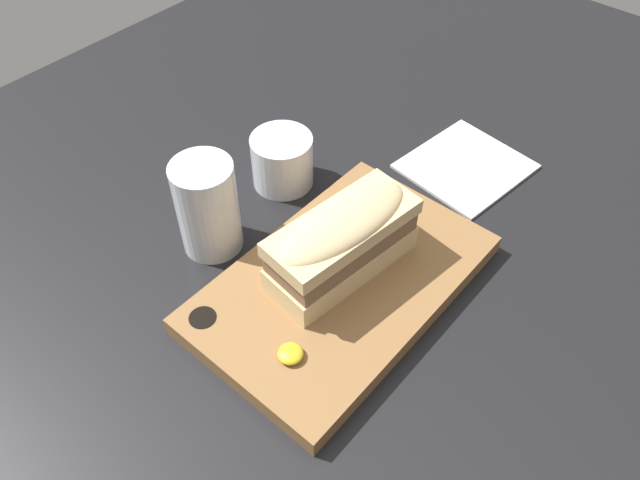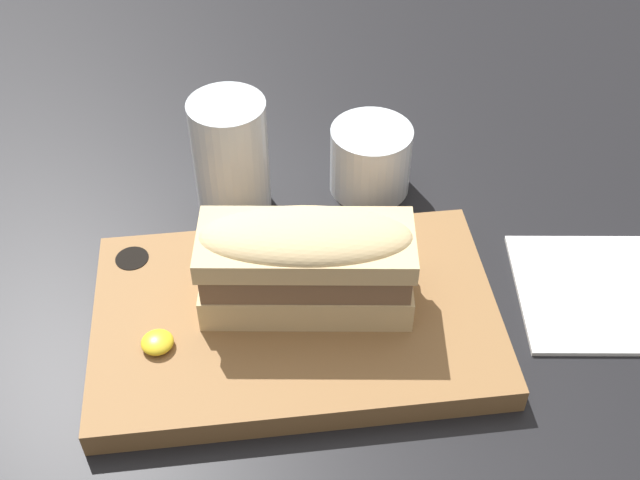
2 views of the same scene
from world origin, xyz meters
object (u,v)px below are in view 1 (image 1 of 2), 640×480
at_px(serving_board, 341,283).
at_px(sandwich, 342,239).
at_px(napkin, 466,166).
at_px(water_glass, 208,212).
at_px(wine_glass, 282,162).

xyz_separation_m(serving_board, sandwich, (0.01, 0.01, 0.05)).
bearing_deg(napkin, sandwich, 179.24).
height_order(serving_board, napkin, serving_board).
distance_m(water_glass, wine_glass, 0.13).
bearing_deg(sandwich, wine_glass, 63.95).
xyz_separation_m(sandwich, wine_glass, (0.08, 0.16, -0.04)).
bearing_deg(napkin, water_glass, 153.66).
xyz_separation_m(serving_board, wine_glass, (0.09, 0.16, 0.02)).
distance_m(serving_board, wine_glass, 0.19).
distance_m(sandwich, water_glass, 0.16).
bearing_deg(wine_glass, napkin, -42.98).
height_order(sandwich, napkin, sandwich).
relative_size(serving_board, water_glass, 2.79).
xyz_separation_m(water_glass, wine_glass, (0.13, 0.01, -0.02)).
height_order(serving_board, wine_glass, wine_glass).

